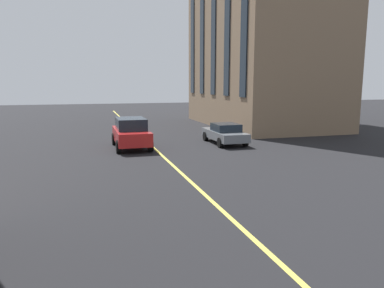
% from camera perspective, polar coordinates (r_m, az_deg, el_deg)
% --- Properties ---
extents(lane_centre_line, '(80.00, 0.16, 0.01)m').
position_cam_1_polar(lane_centre_line, '(16.10, -1.27, -4.94)').
color(lane_centre_line, '#D8C64C').
rests_on(lane_centre_line, ground_plane).
extents(car_grey_near, '(4.40, 1.95, 1.37)m').
position_cam_1_polar(car_grey_near, '(24.55, 5.16, 1.69)').
color(car_grey_near, slate).
rests_on(car_grey_near, ground_plane).
extents(car_red_parked_a, '(4.70, 2.14, 1.88)m').
position_cam_1_polar(car_red_parked_a, '(23.08, -9.51, 1.77)').
color(car_red_parked_a, '#B21E1E').
rests_on(car_red_parked_a, ground_plane).
extents(building_right_near, '(16.69, 9.45, 21.30)m').
position_cam_1_polar(building_right_near, '(36.67, 10.79, 19.74)').
color(building_right_near, '#846B51').
rests_on(building_right_near, ground_plane).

